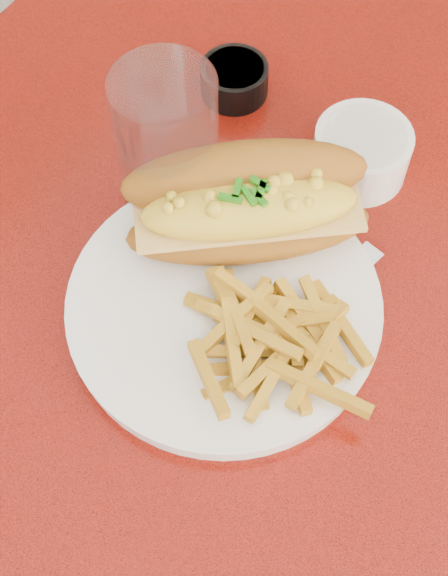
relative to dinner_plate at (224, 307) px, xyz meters
The scene contains 8 objects.
ground 0.81m from the dinner_plate, 23.62° to the left, with size 8.00×8.00×0.00m, color beige.
dinner_plate is the anchor object (origin of this frame).
mac_hoagie 0.08m from the dinner_plate, 106.77° to the left, with size 0.22×0.20×0.09m.
fries_pile 0.07m from the dinner_plate, 15.82° to the right, with size 0.12×0.11×0.03m, color gold, non-canonical shape.
fork 0.07m from the dinner_plate, 30.17° to the left, with size 0.05×0.15×0.00m.
gravy_ramekin 0.19m from the dinner_plate, 82.48° to the left, with size 0.11×0.11×0.05m.
sauce_cup_left 0.24m from the dinner_plate, 119.53° to the left, with size 0.08×0.08×0.03m.
water_tumbler 0.14m from the dinner_plate, 143.93° to the left, with size 0.08×0.08×0.14m, color silver.
Camera 1 is at (-0.04, -0.35, 1.34)m, focal length 50.00 mm.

